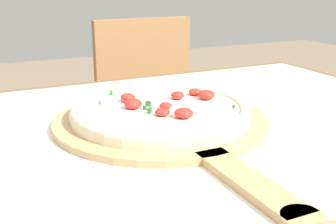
{
  "coord_description": "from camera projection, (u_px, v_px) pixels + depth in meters",
  "views": [
    {
      "loc": [
        -0.25,
        -0.56,
        1.03
      ],
      "look_at": [
        0.05,
        0.06,
        0.81
      ],
      "focal_mm": 45.0,
      "sensor_mm": 36.0,
      "label": 1
    }
  ],
  "objects": [
    {
      "name": "dining_table",
      "position": [
        158.0,
        209.0,
        0.7
      ],
      "size": [
        1.3,
        0.95,
        0.77
      ],
      "color": "brown",
      "rests_on": "ground_plane"
    },
    {
      "name": "towel_cloth",
      "position": [
        157.0,
        146.0,
        0.66
      ],
      "size": [
        1.22,
        0.87,
        0.0
      ],
      "color": "white",
      "rests_on": "dining_table"
    },
    {
      "name": "pizza_peel",
      "position": [
        166.0,
        124.0,
        0.74
      ],
      "size": [
        0.38,
        0.58,
        0.01
      ],
      "color": "tan",
      "rests_on": "towel_cloth"
    },
    {
      "name": "pizza",
      "position": [
        161.0,
        110.0,
        0.75
      ],
      "size": [
        0.32,
        0.32,
        0.04
      ],
      "color": "beige",
      "rests_on": "pizza_peel"
    },
    {
      "name": "chair_right",
      "position": [
        154.0,
        121.0,
        1.59
      ],
      "size": [
        0.41,
        0.41,
        0.88
      ],
      "rotation": [
        0.0,
        0.0,
        0.01
      ],
      "color": "#A37547",
      "rests_on": "ground_plane"
    }
  ]
}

